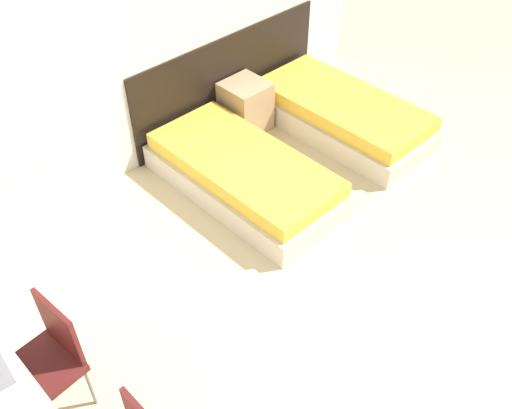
{
  "coord_description": "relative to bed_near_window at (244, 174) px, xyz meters",
  "views": [
    {
      "loc": [
        -2.3,
        -0.34,
        3.59
      ],
      "look_at": [
        0.0,
        2.03,
        0.55
      ],
      "focal_mm": 40.0,
      "sensor_mm": 36.0,
      "label": 1
    }
  ],
  "objects": [
    {
      "name": "nightstand",
      "position": [
        0.72,
        0.74,
        0.08
      ],
      "size": [
        0.44,
        0.44,
        0.55
      ],
      "color": "tan",
      "rests_on": "ground_plane"
    },
    {
      "name": "bed_near_window",
      "position": [
        0.0,
        0.0,
        0.0
      ],
      "size": [
        0.93,
        1.92,
        0.39
      ],
      "color": "beige",
      "rests_on": "ground_plane"
    },
    {
      "name": "wall_back",
      "position": [
        -0.48,
        1.03,
        1.16
      ],
      "size": [
        6.07,
        0.05,
        2.7
      ],
      "color": "white",
      "rests_on": "ground_plane"
    },
    {
      "name": "headboard_panel",
      "position": [
        0.72,
        0.99,
        0.3
      ],
      "size": [
        2.46,
        0.03,
        0.98
      ],
      "color": "black",
      "rests_on": "ground_plane"
    },
    {
      "name": "radiator",
      "position": [
        -1.74,
        0.91,
        0.06
      ],
      "size": [
        1.1,
        0.12,
        0.5
      ],
      "color": "silver",
      "rests_on": "ground_plane"
    },
    {
      "name": "bed_near_door",
      "position": [
        1.44,
        0.0,
        0.0
      ],
      "size": [
        0.93,
        1.92,
        0.39
      ],
      "color": "beige",
      "rests_on": "ground_plane"
    },
    {
      "name": "chair_near_laptop",
      "position": [
        -2.35,
        -0.72,
        0.31
      ],
      "size": [
        0.47,
        0.47,
        0.89
      ],
      "rotation": [
        0.0,
        0.0,
        0.08
      ],
      "color": "#511919",
      "rests_on": "ground_plane"
    }
  ]
}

